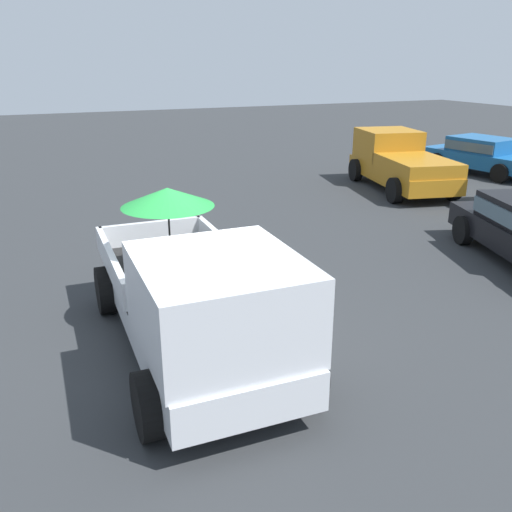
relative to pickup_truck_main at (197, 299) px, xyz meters
name	(u,v)px	position (x,y,z in m)	size (l,w,h in m)	color
ground_plane	(192,348)	(-0.44, 0.01, -0.98)	(80.00, 80.00, 0.00)	#2D3033
pickup_truck_main	(197,299)	(0.00, 0.00, 0.00)	(5.09, 2.34, 2.28)	black
pickup_truck_far	(399,162)	(-7.95, 9.47, -0.11)	(5.07, 2.96, 1.80)	black
parked_sedan_near	(482,153)	(-8.77, 13.89, -0.24)	(4.54, 2.52, 1.33)	black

